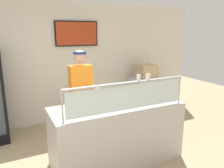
{
  "coord_description": "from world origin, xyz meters",
  "views": [
    {
      "loc": [
        -0.49,
        -2.48,
        2.07
      ],
      "look_at": [
        0.95,
        0.43,
        1.29
      ],
      "focal_mm": 35.45,
      "sensor_mm": 36.0,
      "label": 1
    }
  ],
  "objects_px": {
    "pizza_server": "(104,103)",
    "pizza_box_stack": "(146,71)",
    "pepper_flake_shaker": "(148,77)",
    "worker_figure": "(81,93)",
    "parmesan_shaker": "(139,78)",
    "pizza_tray": "(101,104)"
  },
  "relations": [
    {
      "from": "pizza_server",
      "to": "parmesan_shaker",
      "type": "relative_size",
      "value": 3.21
    },
    {
      "from": "worker_figure",
      "to": "parmesan_shaker",
      "type": "bearing_deg",
      "value": -63.47
    },
    {
      "from": "parmesan_shaker",
      "to": "pizza_box_stack",
      "type": "relative_size",
      "value": 0.18
    },
    {
      "from": "pepper_flake_shaker",
      "to": "pizza_box_stack",
      "type": "xyz_separation_m",
      "value": [
        1.33,
        1.94,
        -0.32
      ]
    },
    {
      "from": "pizza_tray",
      "to": "parmesan_shaker",
      "type": "distance_m",
      "value": 0.74
    },
    {
      "from": "pizza_server",
      "to": "parmesan_shaker",
      "type": "distance_m",
      "value": 0.7
    },
    {
      "from": "pepper_flake_shaker",
      "to": "pizza_box_stack",
      "type": "relative_size",
      "value": 0.18
    },
    {
      "from": "pepper_flake_shaker",
      "to": "worker_figure",
      "type": "height_order",
      "value": "worker_figure"
    },
    {
      "from": "pizza_server",
      "to": "pizza_box_stack",
      "type": "height_order",
      "value": "pizza_box_stack"
    },
    {
      "from": "pepper_flake_shaker",
      "to": "pizza_box_stack",
      "type": "distance_m",
      "value": 2.38
    },
    {
      "from": "worker_figure",
      "to": "pizza_box_stack",
      "type": "relative_size",
      "value": 3.72
    },
    {
      "from": "pizza_server",
      "to": "worker_figure",
      "type": "xyz_separation_m",
      "value": [
        -0.16,
        0.6,
        0.02
      ]
    },
    {
      "from": "pizza_tray",
      "to": "worker_figure",
      "type": "height_order",
      "value": "worker_figure"
    },
    {
      "from": "pizza_server",
      "to": "parmesan_shaker",
      "type": "bearing_deg",
      "value": -54.37
    },
    {
      "from": "pizza_tray",
      "to": "pepper_flake_shaker",
      "type": "height_order",
      "value": "pepper_flake_shaker"
    },
    {
      "from": "pizza_tray",
      "to": "parmesan_shaker",
      "type": "bearing_deg",
      "value": -49.28
    },
    {
      "from": "worker_figure",
      "to": "pepper_flake_shaker",
      "type": "bearing_deg",
      "value": -56.71
    },
    {
      "from": "pepper_flake_shaker",
      "to": "pizza_box_stack",
      "type": "height_order",
      "value": "pepper_flake_shaker"
    },
    {
      "from": "pizza_server",
      "to": "worker_figure",
      "type": "relative_size",
      "value": 0.16
    },
    {
      "from": "parmesan_shaker",
      "to": "worker_figure",
      "type": "bearing_deg",
      "value": 116.53
    },
    {
      "from": "pizza_tray",
      "to": "pepper_flake_shaker",
      "type": "bearing_deg",
      "value": -39.24
    },
    {
      "from": "pizza_tray",
      "to": "pizza_box_stack",
      "type": "height_order",
      "value": "pizza_box_stack"
    }
  ]
}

